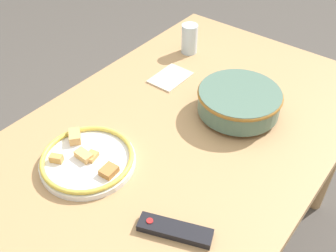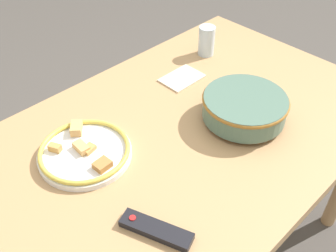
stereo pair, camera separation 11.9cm
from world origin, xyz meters
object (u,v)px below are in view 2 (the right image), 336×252
object	(u,v)px
food_plate	(85,152)
tv_remote	(156,230)
drinking_glass	(207,41)
noodle_bowl	(244,107)

from	to	relation	value
food_plate	tv_remote	distance (m)	0.34
drinking_glass	food_plate	bearing A→B (deg)	11.03
noodle_bowl	food_plate	world-z (taller)	noodle_bowl
noodle_bowl	food_plate	xyz separation A→B (m)	(0.46, -0.22, -0.04)
noodle_bowl	drinking_glass	bearing A→B (deg)	-122.20
tv_remote	food_plate	bearing A→B (deg)	63.90
food_plate	tv_remote	xyz separation A→B (m)	(0.03, 0.34, -0.01)
food_plate	drinking_glass	xyz separation A→B (m)	(-0.69, -0.13, 0.04)
noodle_bowl	tv_remote	distance (m)	0.51
food_plate	tv_remote	world-z (taller)	food_plate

